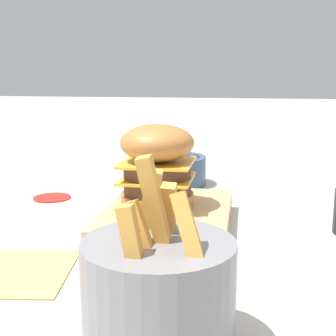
{
  "coord_description": "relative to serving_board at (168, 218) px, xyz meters",
  "views": [
    {
      "loc": [
        -0.58,
        -0.08,
        0.19
      ],
      "look_at": [
        -0.03,
        0.01,
        0.08
      ],
      "focal_mm": 50.0,
      "sensor_mm": 36.0,
      "label": 1
    }
  ],
  "objects": [
    {
      "name": "serving_board",
      "position": [
        0.0,
        0.0,
        0.0
      ],
      "size": [
        0.21,
        0.15,
        0.03
      ],
      "color": "tan",
      "rests_on": "ground_plane"
    },
    {
      "name": "side_bowl",
      "position": [
        0.23,
        0.03,
        0.01
      ],
      "size": [
        0.11,
        0.11,
        0.05
      ],
      "color": "#384C66",
      "rests_on": "ground_plane"
    },
    {
      "name": "fries_basket",
      "position": [
        -0.25,
        -0.04,
        0.03
      ],
      "size": [
        0.11,
        0.11,
        0.14
      ],
      "color": "slate",
      "rests_on": "ground_plane"
    },
    {
      "name": "burger",
      "position": [
        0.0,
        0.01,
        0.07
      ],
      "size": [
        0.09,
        0.09,
        0.1
      ],
      "color": "#AD6B33",
      "rests_on": "serving_board"
    },
    {
      "name": "parchment_square",
      "position": [
        -0.15,
        0.13,
        -0.01
      ],
      "size": [
        0.13,
        0.13,
        0.0
      ],
      "color": "tan",
      "rests_on": "ground_plane"
    },
    {
      "name": "ground_plane",
      "position": [
        0.03,
        -0.01,
        -0.01
      ],
      "size": [
        6.0,
        6.0,
        0.0
      ],
      "primitive_type": "plane",
      "color": "#B7B2A8"
    },
    {
      "name": "ketchup_puddle",
      "position": [
        0.11,
        0.2,
        -0.01
      ],
      "size": [
        0.06,
        0.06,
        0.0
      ],
      "color": "#B21E14",
      "rests_on": "ground_plane"
    }
  ]
}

